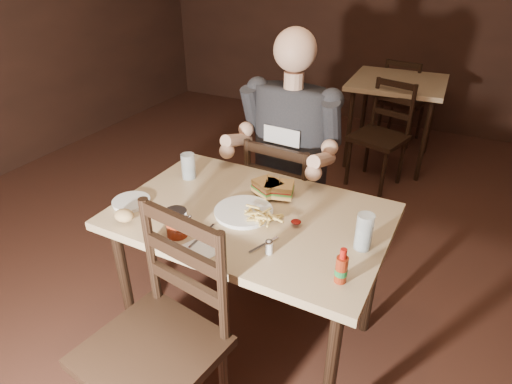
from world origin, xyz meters
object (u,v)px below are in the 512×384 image
at_px(chair_near, 151,351).
at_px(glass_left, 188,166).
at_px(glass_right, 364,232).
at_px(main_table, 251,228).
at_px(chair_far, 289,206).
at_px(syrup_dispenser, 177,223).
at_px(bg_chair_far, 403,101).
at_px(bg_chair_near, 379,137).
at_px(hot_sauce, 342,266).
at_px(side_plate, 131,202).
at_px(diner, 288,127).
at_px(dinner_plate, 244,212).
at_px(bg_table, 397,90).

xyz_separation_m(chair_near, glass_left, (-0.34, 0.78, 0.34)).
bearing_deg(glass_right, main_table, 176.84).
height_order(chair_far, glass_right, glass_right).
xyz_separation_m(glass_left, syrup_dispenser, (0.24, -0.44, -0.01)).
height_order(chair_far, bg_chair_far, chair_far).
height_order(bg_chair_near, hot_sauce, hot_sauce).
distance_m(hot_sauce, side_plate, 1.02).
bearing_deg(side_plate, bg_chair_near, 72.20).
distance_m(diner, glass_right, 0.82).
height_order(dinner_plate, hot_sauce, hot_sauce).
bearing_deg(dinner_plate, bg_chair_near, 84.65).
height_order(bg_table, bg_chair_far, bg_chair_far).
bearing_deg(bg_table, dinner_plate, -94.19).
distance_m(main_table, glass_right, 0.53).
relative_size(syrup_dispenser, side_plate, 0.69).
bearing_deg(diner, bg_table, 86.65).
bearing_deg(diner, hot_sauce, -52.46).
distance_m(glass_left, side_plate, 0.35).
relative_size(main_table, glass_left, 9.27).
xyz_separation_m(main_table, dinner_plate, (-0.02, -0.02, 0.09)).
distance_m(glass_right, syrup_dispenser, 0.74).
relative_size(bg_chair_near, hot_sauce, 6.13).
distance_m(chair_far, glass_right, 0.93).
bearing_deg(bg_chair_far, glass_left, 88.44).
relative_size(chair_far, glass_left, 7.06).
distance_m(chair_far, side_plate, 0.96).
relative_size(bg_chair_far, bg_chair_near, 0.99).
height_order(chair_far, hot_sauce, chair_far).
bearing_deg(diner, chair_near, -88.10).
xyz_separation_m(chair_near, side_plate, (-0.43, 0.45, 0.28)).
bearing_deg(hot_sauce, main_table, 152.43).
xyz_separation_m(dinner_plate, hot_sauce, (0.51, -0.23, 0.06)).
height_order(diner, glass_left, diner).
relative_size(main_table, dinner_plate, 4.74).
relative_size(glass_left, side_plate, 0.78).
bearing_deg(glass_right, chair_near, -134.65).
relative_size(chair_far, bg_chair_near, 1.06).
xyz_separation_m(bg_table, chair_far, (-0.22, -1.91, -0.22)).
height_order(dinner_plate, syrup_dispenser, syrup_dispenser).
bearing_deg(side_plate, diner, 57.74).
distance_m(main_table, bg_table, 2.51).
xyz_separation_m(chair_near, bg_chair_near, (0.25, 2.59, -0.06)).
xyz_separation_m(bg_chair_far, glass_right, (0.34, -3.09, 0.42)).
height_order(bg_table, syrup_dispenser, syrup_dispenser).
bearing_deg(side_plate, bg_table, 75.67).
distance_m(syrup_dispenser, side_plate, 0.36).
distance_m(main_table, diner, 0.62).
bearing_deg(glass_right, hot_sauce, -94.53).
bearing_deg(hot_sauce, side_plate, 175.81).
bearing_deg(bg_chair_far, glass_right, 106.35).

